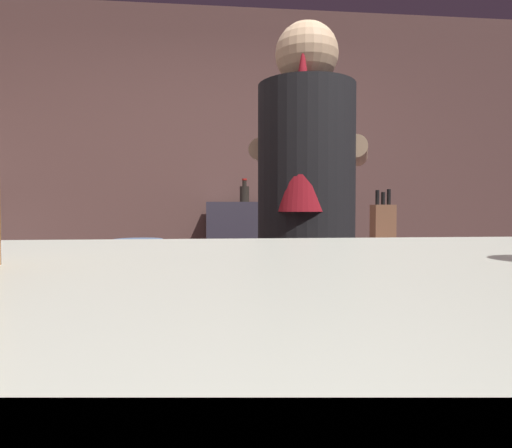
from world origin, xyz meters
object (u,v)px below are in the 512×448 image
mixing_bowl (138,246)px  bottle_olive_oil (244,193)px  bottle_soy (263,192)px  bartender (306,232)px  chefs_knife (348,248)px  knife_block (383,225)px  bottle_hot_sauce (292,192)px

mixing_bowl → bottle_olive_oil: (0.56, 1.53, 0.27)m
mixing_bowl → bottle_soy: bottle_soy is taller
bartender → chefs_knife: (0.28, 0.41, -0.09)m
bartender → mixing_bowl: 0.73m
knife_block → chefs_knife: knife_block is taller
bottle_hot_sauce → bottle_olive_oil: bottle_hot_sauce is taller
bartender → mixing_bowl: (-0.63, 0.35, -0.07)m
bartender → chefs_knife: size_ratio=7.27×
mixing_bowl → bottle_soy: (0.69, 1.45, 0.28)m
bottle_hot_sauce → bottle_olive_oil: (-0.37, 0.01, -0.01)m
bartender → chefs_knife: bartender is taller
bartender → bottle_soy: 1.82m
bottle_soy → knife_block: bearing=-72.3°
knife_block → bottle_olive_oil: size_ratio=1.50×
chefs_knife → bottle_hot_sauce: size_ratio=1.16×
chefs_knife → bottle_olive_oil: (-0.35, 1.47, 0.30)m
knife_block → bottle_hot_sauce: bearing=97.4°
mixing_bowl → bottle_olive_oil: 1.65m
knife_block → bottle_soy: bottle_soy is taller
chefs_knife → bottle_soy: bearing=92.0°
mixing_bowl → bottle_hot_sauce: bearing=58.4°
knife_block → chefs_knife: bearing=-155.4°
bottle_soy → bottle_hot_sauce: bearing=15.4°
knife_block → mixing_bowl: (-1.11, -0.15, -0.08)m
bartender → bottle_soy: bearing=17.6°
bottle_soy → bottle_olive_oil: 0.15m
bottle_hot_sauce → chefs_knife: bearing=-90.7°
bottle_hot_sauce → bottle_olive_oil: 0.37m
bottle_soy → bottle_olive_oil: size_ratio=1.09×
bottle_soy → bottle_hot_sauce: bottle_hot_sauce is taller
bartender → bottle_hot_sauce: bartender is taller
bartender → knife_block: 0.69m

